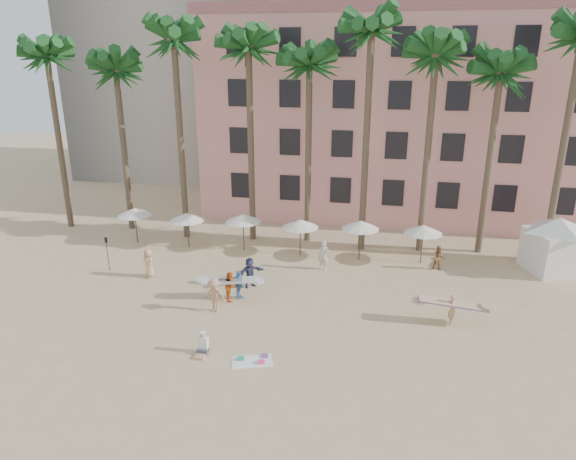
% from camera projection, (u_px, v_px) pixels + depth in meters
% --- Properties ---
extents(ground, '(120.00, 120.00, 0.00)m').
position_uv_depth(ground, '(274.00, 356.00, 23.26)').
color(ground, '#D1B789').
rests_on(ground, ground).
extents(pink_hotel, '(35.00, 14.00, 16.00)m').
position_uv_depth(pink_hotel, '(421.00, 116.00, 43.47)').
color(pink_hotel, '#F49F94').
rests_on(pink_hotel, ground).
extents(palm_row, '(44.40, 5.40, 16.30)m').
position_uv_depth(palm_row, '(332.00, 54.00, 32.87)').
color(palm_row, brown).
rests_on(palm_row, ground).
extents(umbrella_row, '(22.50, 2.70, 2.73)m').
position_uv_depth(umbrella_row, '(271.00, 220.00, 34.65)').
color(umbrella_row, '#332B23').
rests_on(umbrella_row, ground).
extents(cabana, '(5.71, 5.71, 3.50)m').
position_uv_depth(cabana, '(556.00, 240.00, 31.81)').
color(cabana, silver).
rests_on(cabana, ground).
extents(beach_towel, '(2.03, 1.53, 0.14)m').
position_uv_depth(beach_towel, '(253.00, 360.00, 22.87)').
color(beach_towel, white).
rests_on(beach_towel, ground).
extents(carrier_yellow, '(3.42, 0.85, 1.60)m').
position_uv_depth(carrier_yellow, '(453.00, 307.00, 25.78)').
color(carrier_yellow, tan).
rests_on(carrier_yellow, ground).
extents(carrier_white, '(3.11, 1.21, 1.65)m').
position_uv_depth(carrier_white, '(230.00, 285.00, 28.34)').
color(carrier_white, orange).
rests_on(carrier_white, ground).
extents(beachgoers, '(18.37, 8.80, 1.92)m').
position_uv_depth(beachgoers, '(257.00, 274.00, 29.72)').
color(beachgoers, tan).
rests_on(beachgoers, ground).
extents(paddle, '(0.18, 0.04, 2.23)m').
position_uv_depth(paddle, '(107.00, 250.00, 32.03)').
color(paddle, black).
rests_on(paddle, ground).
extents(seated_man, '(0.47, 0.82, 1.07)m').
position_uv_depth(seated_man, '(203.00, 346.00, 23.34)').
color(seated_man, '#3F3F4C').
rests_on(seated_man, ground).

